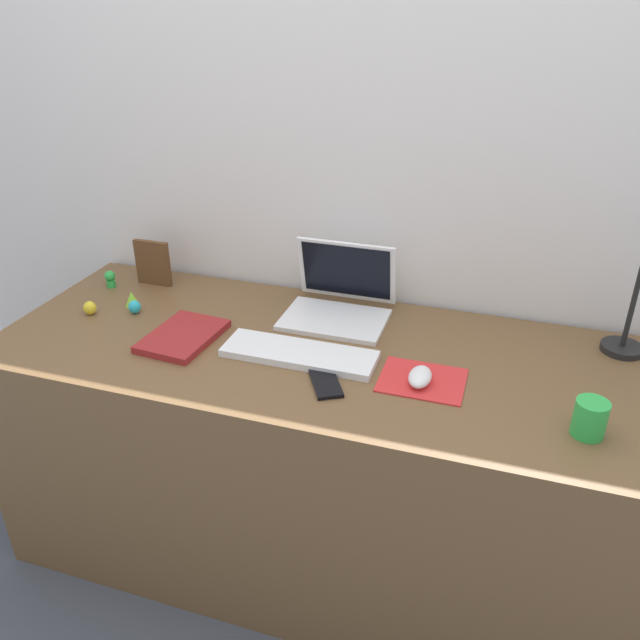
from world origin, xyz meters
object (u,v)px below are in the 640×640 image
(cell_phone, at_px, (326,383))
(toy_figurine_lime, at_px, (132,299))
(toy_figurine_cyan, at_px, (135,307))
(toy_figurine_yellow, at_px, (90,308))
(coffee_mug, at_px, (590,418))
(mouse, at_px, (420,377))
(notebook_pad, at_px, (183,336))
(picture_frame, at_px, (153,263))
(keyboard, at_px, (299,354))
(toy_figurine_green, at_px, (110,278))
(desk_lamp, at_px, (638,291))
(laptop, at_px, (340,297))

(cell_phone, bearing_deg, toy_figurine_lime, 132.16)
(toy_figurine_cyan, distance_m, toy_figurine_yellow, 0.13)
(toy_figurine_cyan, bearing_deg, coffee_mug, -9.16)
(mouse, height_order, notebook_pad, mouse)
(cell_phone, relative_size, coffee_mug, 1.51)
(coffee_mug, bearing_deg, cell_phone, 179.23)
(notebook_pad, xyz_separation_m, picture_frame, (-0.27, 0.30, 0.06))
(mouse, distance_m, cell_phone, 0.23)
(notebook_pad, relative_size, picture_frame, 1.60)
(keyboard, distance_m, coffee_mug, 0.72)
(toy_figurine_green, xyz_separation_m, toy_figurine_cyan, (0.18, -0.14, -0.01))
(coffee_mug, distance_m, toy_figurine_yellow, 1.40)
(picture_frame, bearing_deg, notebook_pad, -48.34)
(notebook_pad, xyz_separation_m, coffee_mug, (1.05, -0.10, 0.03))
(cell_phone, distance_m, toy_figurine_yellow, 0.80)
(desk_lamp, distance_m, toy_figurine_yellow, 1.52)
(picture_frame, xyz_separation_m, coffee_mug, (1.32, -0.41, -0.03))
(coffee_mug, bearing_deg, mouse, 167.64)
(toy_figurine_cyan, bearing_deg, keyboard, -9.19)
(picture_frame, relative_size, toy_figurine_green, 2.66)
(mouse, bearing_deg, cell_phone, -160.89)
(laptop, distance_m, keyboard, 0.28)
(laptop, xyz_separation_m, keyboard, (-0.03, -0.28, -0.04))
(notebook_pad, height_order, toy_figurine_yellow, toy_figurine_yellow)
(notebook_pad, relative_size, coffee_mug, 2.83)
(keyboard, height_order, notebook_pad, same)
(keyboard, relative_size, toy_figurine_cyan, 10.15)
(toy_figurine_green, relative_size, toy_figurine_cyan, 1.40)
(cell_phone, relative_size, toy_figurine_lime, 2.72)
(keyboard, distance_m, toy_figurine_cyan, 0.56)
(keyboard, bearing_deg, toy_figurine_lime, 167.52)
(cell_phone, bearing_deg, toy_figurine_yellow, 140.26)
(toy_figurine_green, distance_m, toy_figurine_lime, 0.17)
(keyboard, xyz_separation_m, toy_figurine_green, (-0.74, 0.23, 0.02))
(mouse, distance_m, notebook_pad, 0.67)
(picture_frame, bearing_deg, toy_figurine_cyan, -75.36)
(cell_phone, bearing_deg, mouse, -10.01)
(cell_phone, relative_size, toy_figurine_green, 2.27)
(laptop, bearing_deg, coffee_mug, -29.85)
(notebook_pad, bearing_deg, picture_frame, 135.94)
(laptop, relative_size, toy_figurine_cyan, 7.43)
(laptop, relative_size, desk_lamp, 0.76)
(laptop, xyz_separation_m, toy_figurine_yellow, (-0.71, -0.23, -0.03))
(toy_figurine_yellow, bearing_deg, desk_lamp, 8.88)
(keyboard, height_order, coffee_mug, coffee_mug)
(laptop, relative_size, toy_figurine_green, 5.32)
(toy_figurine_lime, bearing_deg, toy_figurine_green, 145.52)
(toy_figurine_lime, xyz_separation_m, toy_figurine_yellow, (-0.09, -0.09, -0.00))
(toy_figurine_cyan, height_order, toy_figurine_lime, toy_figurine_lime)
(cell_phone, xyz_separation_m, toy_figurine_cyan, (-0.66, 0.20, 0.02))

